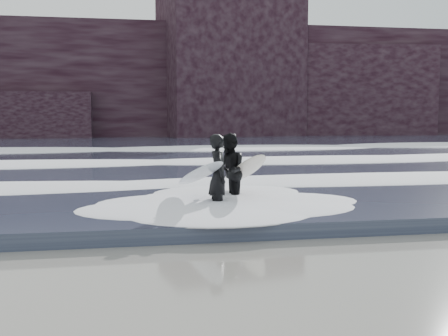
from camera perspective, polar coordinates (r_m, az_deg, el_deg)
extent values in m
plane|color=#806C4D|center=(6.59, -2.29, -13.79)|extent=(120.00, 120.00, 0.00)
cube|color=#2F364B|center=(35.22, -9.20, 2.08)|extent=(90.00, 52.00, 0.30)
cube|color=black|center=(52.24, -9.78, 8.46)|extent=(70.00, 9.00, 10.00)
ellipsoid|color=white|center=(15.28, -7.23, -1.26)|extent=(60.00, 3.20, 0.20)
ellipsoid|color=white|center=(22.24, -8.33, 0.87)|extent=(60.00, 4.00, 0.24)
ellipsoid|color=white|center=(31.21, -9.02, 2.21)|extent=(60.00, 4.80, 0.30)
imported|color=black|center=(11.95, -0.55, -0.75)|extent=(0.43, 0.65, 1.76)
ellipsoid|color=silver|center=(11.93, -2.48, -0.60)|extent=(1.08, 2.10, 0.78)
imported|color=black|center=(12.76, 0.51, -0.38)|extent=(0.67, 0.86, 1.75)
ellipsoid|color=silver|center=(12.84, 2.35, -0.05)|extent=(0.74, 2.11, 0.88)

